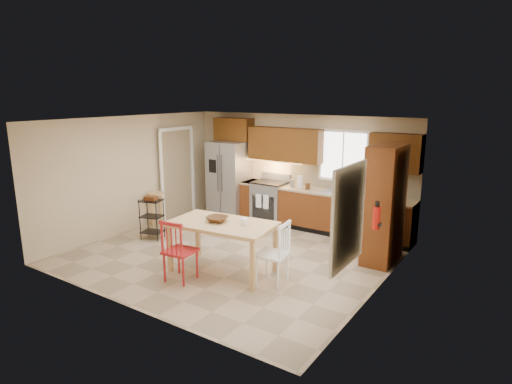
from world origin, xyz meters
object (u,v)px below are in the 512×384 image
(soap_bottle, at_px, (352,191))
(table_bowl, at_px, (217,222))
(dining_table, at_px, (223,247))
(utility_cart, at_px, (152,218))
(pantry, at_px, (385,205))
(chair_white, at_px, (272,253))
(table_jar, at_px, (245,223))
(fire_extinguisher, at_px, (376,218))
(chair_red, at_px, (180,250))
(range_stove, at_px, (270,202))
(refrigerator, at_px, (229,178))
(bar_stool, at_px, (157,209))

(soap_bottle, bearing_deg, table_bowl, -113.63)
(dining_table, bearing_deg, utility_cart, 160.70)
(pantry, relative_size, chair_white, 2.05)
(soap_bottle, relative_size, table_jar, 1.15)
(fire_extinguisher, relative_size, chair_white, 0.35)
(chair_red, xyz_separation_m, utility_cart, (-1.92, 1.17, -0.08))
(range_stove, distance_m, chair_white, 3.43)
(fire_extinguisher, height_order, chair_white, fire_extinguisher)
(pantry, height_order, chair_white, pantry)
(soap_bottle, distance_m, table_bowl, 3.13)
(pantry, xyz_separation_m, table_jar, (-1.71, -1.85, -0.16))
(chair_red, distance_m, table_jar, 1.12)
(refrigerator, xyz_separation_m, pantry, (4.13, -0.93, 0.14))
(range_stove, xyz_separation_m, pantry, (2.98, -0.99, 0.59))
(range_stove, bearing_deg, chair_white, -57.60)
(refrigerator, bearing_deg, range_stove, 2.99)
(chair_red, bearing_deg, chair_white, 22.01)
(fire_extinguisher, height_order, bar_stool, fire_extinguisher)
(dining_table, relative_size, utility_cart, 2.03)
(soap_bottle, xyz_separation_m, fire_extinguisher, (1.15, -1.95, 0.10))
(soap_bottle, bearing_deg, table_jar, -105.46)
(chair_red, xyz_separation_m, bar_stool, (-2.49, 1.84, -0.12))
(soap_bottle, xyz_separation_m, table_jar, (-0.76, -2.75, -0.10))
(table_bowl, bearing_deg, chair_white, 2.70)
(pantry, xyz_separation_m, chair_white, (-1.14, -1.91, -0.54))
(dining_table, relative_size, table_bowl, 4.94)
(soap_bottle, xyz_separation_m, chair_red, (-1.49, -3.51, -0.48))
(table_jar, distance_m, utility_cart, 2.72)
(table_bowl, height_order, table_jar, table_jar)
(chair_red, relative_size, utility_cart, 1.19)
(bar_stool, bearing_deg, fire_extinguisher, 6.17)
(fire_extinguisher, xyz_separation_m, table_bowl, (-2.40, -0.91, -0.24))
(chair_white, bearing_deg, table_jar, 77.78)
(pantry, height_order, fire_extinguisher, pantry)
(table_bowl, distance_m, utility_cart, 2.26)
(soap_bottle, height_order, dining_table, soap_bottle)
(fire_extinguisher, distance_m, bar_stool, 5.19)
(table_bowl, height_order, bar_stool, table_bowl)
(fire_extinguisher, distance_m, chair_white, 1.70)
(fire_extinguisher, relative_size, dining_table, 0.21)
(refrigerator, distance_m, bar_stool, 1.95)
(range_stove, xyz_separation_m, table_bowl, (0.78, -2.95, 0.40))
(refrigerator, height_order, fire_extinguisher, refrigerator)
(refrigerator, height_order, utility_cart, refrigerator)
(pantry, bearing_deg, table_jar, -132.74)
(range_stove, xyz_separation_m, table_jar, (1.27, -2.84, 0.43))
(soap_bottle, distance_m, table_jar, 2.86)
(range_stove, relative_size, fire_extinguisher, 2.56)
(refrigerator, distance_m, soap_bottle, 3.18)
(chair_white, distance_m, table_bowl, 1.12)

